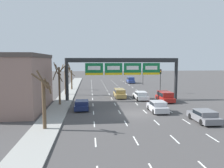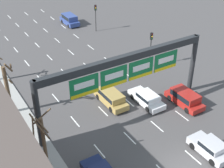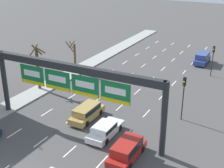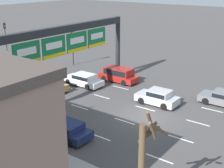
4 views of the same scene
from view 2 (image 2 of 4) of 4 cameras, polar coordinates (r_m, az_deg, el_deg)
name	(u,v)px [view 2 (image 2 of 4)]	position (r m, az deg, el deg)	size (l,w,h in m)	color
lane_dashes	(104,96)	(35.72, -1.38, -2.15)	(10.02, 67.00, 0.01)	white
sign_gantry	(126,69)	(29.84, 2.61, 2.76)	(18.64, 0.70, 6.95)	#232628
suv_gold	(111,97)	(33.95, -0.20, -2.36)	(1.80, 4.69, 1.55)	#A88947
suv_blue	(70,19)	(56.25, -7.76, 11.68)	(1.89, 4.51, 1.80)	navy
car_silver	(211,147)	(29.21, 17.58, -10.98)	(1.87, 3.93, 1.43)	#B7B7BC
suv_red	(185,97)	(34.71, 13.17, -2.40)	(1.88, 4.58, 1.62)	maroon
car_white	(147,98)	(34.24, 6.41, -2.58)	(1.87, 4.65, 1.33)	silver
traffic_light_near_gantry	(96,13)	(52.19, -3.02, 12.91)	(0.30, 0.35, 4.48)	black
traffic_light_mid_block	(151,43)	(40.60, 7.16, 7.46)	(0.30, 0.35, 4.80)	black
tree_bare_third	(43,141)	(25.11, -12.43, -10.16)	(1.95, 1.83, 6.14)	brown
tree_bare_furthest	(7,87)	(32.88, -18.59, -0.45)	(1.89, 1.84, 6.08)	brown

